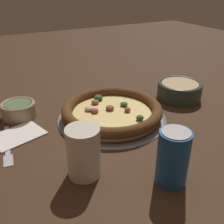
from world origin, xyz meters
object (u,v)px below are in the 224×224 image
object	(u,v)px
pizza	(112,111)
napkin	(18,135)
drinking_cup	(84,152)
beverage_can	(173,158)
bowl_near	(179,90)
bowl_far	(18,109)
pizza_tray	(112,118)
fork	(7,146)

from	to	relation	value
pizza	napkin	size ratio (longest dim) A/B	1.95
pizza	drinking_cup	xyz separation A→B (m)	(-0.17, -0.20, 0.03)
beverage_can	pizza	bearing A→B (deg)	85.85
pizza	bowl_near	world-z (taller)	bowl_near
bowl_far	napkin	xyz separation A→B (m)	(-0.03, -0.11, -0.02)
napkin	bowl_near	bearing A→B (deg)	-1.42
bowl_near	napkin	size ratio (longest dim) A/B	0.99
bowl_far	beverage_can	size ratio (longest dim) A/B	0.85
pizza_tray	beverage_can	distance (m)	0.31
pizza_tray	bowl_far	xyz separation A→B (m)	(-0.25, 0.15, 0.02)
pizza	beverage_can	bearing A→B (deg)	-94.15
pizza	bowl_near	xyz separation A→B (m)	(0.28, 0.02, 0.01)
pizza	bowl_far	distance (m)	0.29
pizza	fork	distance (m)	0.31
pizza	drinking_cup	size ratio (longest dim) A/B	2.65
pizza	bowl_near	size ratio (longest dim) A/B	1.98
bowl_far	pizza	bearing A→B (deg)	-30.27
bowl_far	napkin	world-z (taller)	bowl_far
pizza_tray	bowl_near	world-z (taller)	bowl_near
pizza	napkin	bearing A→B (deg)	173.13
pizza	fork	xyz separation A→B (m)	(-0.31, -0.01, -0.02)
bowl_near	fork	size ratio (longest dim) A/B	0.80
bowl_near	pizza_tray	bearing A→B (deg)	-175.96
napkin	beverage_can	world-z (taller)	beverage_can
fork	beverage_can	size ratio (longest dim) A/B	1.56
drinking_cup	beverage_can	xyz separation A→B (m)	(0.15, -0.11, 0.00)
fork	beverage_can	xyz separation A→B (m)	(0.29, -0.30, 0.06)
pizza_tray	fork	bearing A→B (deg)	-178.58
bowl_far	beverage_can	xyz separation A→B (m)	(0.23, -0.45, 0.04)
beverage_can	bowl_far	bearing A→B (deg)	116.79
fork	bowl_far	bearing A→B (deg)	165.78
napkin	beverage_can	xyz separation A→B (m)	(0.25, -0.34, 0.06)
pizza_tray	fork	distance (m)	0.31
bowl_far	beverage_can	distance (m)	0.51
bowl_far	fork	bearing A→B (deg)	-111.29
bowl_near	drinking_cup	world-z (taller)	drinking_cup
bowl_far	beverage_can	bearing A→B (deg)	-63.21
beverage_can	fork	bearing A→B (deg)	134.09
pizza	bowl_far	bearing A→B (deg)	149.73
pizza_tray	bowl_near	xyz separation A→B (m)	(0.28, 0.02, 0.03)
pizza_tray	napkin	xyz separation A→B (m)	(-0.28, 0.03, 0.00)
pizza_tray	beverage_can	world-z (taller)	beverage_can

